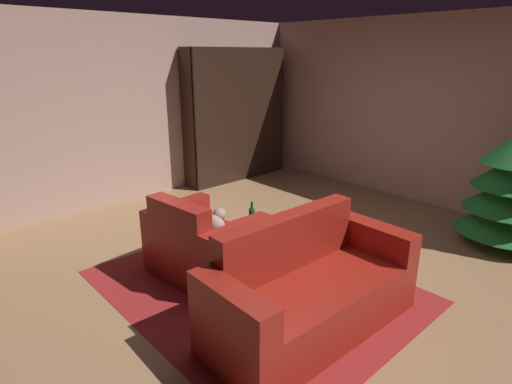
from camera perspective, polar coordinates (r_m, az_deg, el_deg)
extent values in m
plane|color=#986F4B|center=(4.24, 4.79, -10.62)|extent=(7.38, 7.38, 0.00)
cube|color=tan|center=(6.25, 24.04, 9.79)|extent=(6.27, 0.06, 2.57)
cube|color=tan|center=(6.28, -16.48, 10.65)|extent=(0.06, 5.92, 2.57)
cube|color=maroon|center=(3.96, -0.27, -12.75)|extent=(2.75, 2.22, 0.01)
cube|color=black|center=(6.93, -1.94, 10.29)|extent=(0.03, 1.89, 2.15)
cube|color=black|center=(7.67, 2.65, 11.08)|extent=(0.35, 0.03, 2.15)
cube|color=black|center=(6.50, -9.21, 9.53)|extent=(0.35, 0.02, 2.15)
cube|color=black|center=(7.27, -2.67, 2.11)|extent=(0.32, 1.84, 0.03)
cube|color=black|center=(7.18, -2.72, 4.82)|extent=(0.32, 1.84, 0.03)
cube|color=black|center=(7.11, -2.76, 7.59)|extent=(0.32, 1.84, 0.02)
cube|color=black|center=(7.05, -2.80, 10.42)|extent=(0.32, 1.84, 0.02)
cube|color=black|center=(7.01, -2.85, 13.29)|extent=(0.32, 1.84, 0.02)
cube|color=black|center=(6.98, -2.90, 16.18)|extent=(0.32, 1.84, 0.02)
cube|color=black|center=(6.98, -2.95, 19.08)|extent=(0.32, 1.84, 0.03)
cube|color=black|center=(7.21, -3.41, 7.28)|extent=(0.05, 0.91, 0.57)
cube|color=black|center=(7.20, -3.28, 7.25)|extent=(0.03, 0.94, 0.60)
cube|color=#4B2618|center=(7.81, 1.93, 4.44)|extent=(0.25, 0.05, 0.28)
cube|color=#176D84|center=(7.78, 1.62, 4.22)|extent=(0.25, 0.05, 0.24)
cube|color=#BA312B|center=(7.77, 1.14, 4.16)|extent=(0.17, 0.04, 0.23)
cube|color=red|center=(7.74, 0.84, 4.13)|extent=(0.16, 0.04, 0.24)
cube|color=navy|center=(7.70, 0.71, 4.02)|extent=(0.20, 0.03, 0.23)
cube|color=tan|center=(7.66, 0.54, 4.20)|extent=(0.22, 0.04, 0.29)
cube|color=orange|center=(7.62, 0.32, 3.99)|extent=(0.23, 0.04, 0.26)
cube|color=#11769A|center=(7.60, 0.03, 3.83)|extent=(0.22, 0.04, 0.22)
cube|color=#B4AFA3|center=(7.65, 2.22, 12.27)|extent=(0.25, 0.05, 0.30)
cube|color=#417939|center=(7.65, 1.77, 11.91)|extent=(0.18, 0.03, 0.20)
cube|color=gold|center=(7.61, 1.58, 11.99)|extent=(0.20, 0.05, 0.23)
cube|color=#A89895|center=(7.58, 1.29, 12.03)|extent=(0.19, 0.03, 0.25)
cube|color=teal|center=(7.55, 1.10, 11.78)|extent=(0.20, 0.03, 0.19)
cube|color=#294494|center=(7.51, 0.87, 11.83)|extent=(0.21, 0.04, 0.21)
cube|color=gold|center=(7.46, 0.66, 11.96)|extent=(0.25, 0.05, 0.25)
cube|color=#398140|center=(7.45, 0.14, 12.06)|extent=(0.17, 0.04, 0.28)
cube|color=gold|center=(7.39, 0.06, 11.65)|extent=(0.25, 0.05, 0.19)
cube|color=orange|center=(7.63, 2.11, 14.59)|extent=(0.22, 0.04, 0.21)
cube|color=#B2321C|center=(7.60, 1.89, 14.86)|extent=(0.22, 0.03, 0.28)
cube|color=#195186|center=(7.57, 1.72, 14.71)|extent=(0.23, 0.03, 0.25)
cube|color=#117C8C|center=(7.55, 1.31, 14.90)|extent=(0.18, 0.04, 0.30)
cube|color=#177A89|center=(7.52, 1.11, 14.73)|extent=(0.20, 0.03, 0.26)
cube|color=purple|center=(7.48, 0.83, 14.83)|extent=(0.19, 0.05, 0.29)
cube|color=gold|center=(7.44, 0.55, 14.83)|extent=(0.21, 0.04, 0.29)
cube|color=#ABB093|center=(7.41, 0.35, 14.41)|extent=(0.22, 0.03, 0.19)
cube|color=gold|center=(7.37, 0.19, 14.46)|extent=(0.25, 0.04, 0.20)
cube|color=gold|center=(7.62, 2.14, 17.32)|extent=(0.21, 0.04, 0.23)
cube|color=orange|center=(7.60, 1.81, 17.40)|extent=(0.18, 0.03, 0.25)
cube|color=#A4B290|center=(7.57, 1.51, 17.32)|extent=(0.16, 0.04, 0.23)
cube|color=#2A8A3C|center=(7.51, 1.54, 17.36)|extent=(0.25, 0.03, 0.24)
cube|color=#1C6796|center=(7.51, 1.18, 17.48)|extent=(0.19, 0.03, 0.27)
cube|color=orange|center=(7.47, 1.15, 17.38)|extent=(0.25, 0.03, 0.24)
cube|color=maroon|center=(4.12, -6.86, -8.40)|extent=(0.78, 0.84, 0.41)
cube|color=maroon|center=(3.78, -10.53, -4.31)|extent=(0.72, 0.24, 0.41)
cube|color=maroon|center=(3.79, -2.60, -8.90)|extent=(0.22, 0.78, 0.63)
cube|color=maroon|center=(4.37, -10.63, -5.30)|extent=(0.22, 0.78, 0.63)
ellipsoid|color=gray|center=(4.02, -5.89, -4.44)|extent=(0.30, 0.21, 0.18)
sphere|color=gray|center=(4.11, -5.05, -3.07)|extent=(0.13, 0.13, 0.13)
cube|color=maroon|center=(3.36, 7.76, -15.05)|extent=(0.78, 1.40, 0.42)
cube|color=maroon|center=(3.32, 4.31, -6.76)|extent=(0.20, 1.38, 0.45)
cube|color=maroon|center=(2.85, -3.25, -18.80)|extent=(0.75, 0.21, 0.67)
cube|color=maroon|center=(3.85, 15.69, -8.85)|extent=(0.75, 0.21, 0.67)
cylinder|color=black|center=(3.78, 1.65, -10.51)|extent=(0.04, 0.04, 0.45)
cylinder|color=black|center=(4.08, 0.30, -8.24)|extent=(0.04, 0.04, 0.45)
cylinder|color=black|center=(3.87, -3.20, -9.78)|extent=(0.04, 0.04, 0.45)
cylinder|color=silver|center=(3.80, -0.36, -6.38)|extent=(0.71, 0.71, 0.02)
cube|color=#DDC651|center=(3.74, -0.72, -6.49)|extent=(0.15, 0.13, 0.02)
cube|color=#37764F|center=(3.73, -0.59, -6.32)|extent=(0.22, 0.15, 0.02)
cube|color=gray|center=(3.73, -0.77, -6.02)|extent=(0.21, 0.13, 0.02)
cylinder|color=#13572A|center=(3.94, -0.56, -3.71)|extent=(0.06, 0.06, 0.20)
cylinder|color=#13572A|center=(3.89, -0.56, -1.83)|extent=(0.02, 0.02, 0.07)
cylinder|color=brown|center=(5.48, 30.48, -5.40)|extent=(0.08, 0.08, 0.15)
cone|color=#1D6B29|center=(5.39, 30.90, -2.95)|extent=(1.00, 1.00, 0.35)
cone|color=#1D6B29|center=(5.32, 31.36, -0.33)|extent=(0.91, 0.91, 0.35)
sphere|color=yellow|center=(5.77, 30.50, -1.35)|extent=(0.08, 0.08, 0.08)
sphere|color=yellow|center=(5.56, 31.33, 3.43)|extent=(0.08, 0.08, 0.08)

